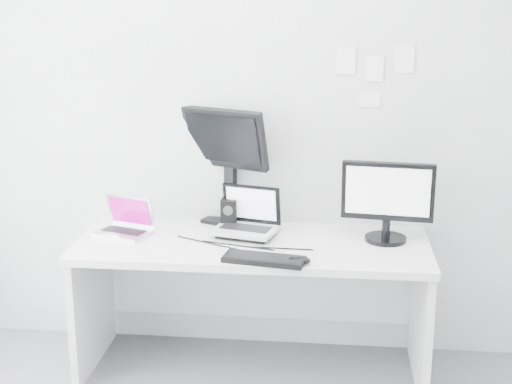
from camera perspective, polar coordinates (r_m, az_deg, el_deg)
back_wall at (r=3.95m, az=0.28°, el=6.32°), size 3.60×0.00×3.60m
desk at (r=3.90m, az=-0.26°, el=-8.95°), size 1.80×0.70×0.73m
macbook at (r=3.91m, az=-10.36°, el=-1.82°), size 0.33×0.29×0.21m
speaker at (r=3.94m, az=-2.09°, el=-1.74°), size 0.10×0.10×0.17m
dell_laptop at (r=3.80m, az=-0.89°, el=-1.60°), size 0.37×0.32×0.26m
rear_monitor at (r=3.99m, az=-2.23°, el=2.15°), size 0.51×0.36×0.66m
samsung_monitor at (r=3.78m, az=10.15°, el=-0.67°), size 0.49×0.27×0.43m
keyboard at (r=3.49m, az=0.62°, el=-5.24°), size 0.40×0.20×0.03m
mouse at (r=3.47m, az=3.32°, el=-5.30°), size 0.12×0.08×0.04m
wall_note_0 at (r=3.90m, az=6.98°, el=10.07°), size 0.10×0.00×0.14m
wall_note_1 at (r=3.90m, az=9.19°, el=9.42°), size 0.09×0.00×0.13m
wall_note_2 at (r=3.91m, az=11.45°, el=10.06°), size 0.10×0.00×0.14m
wall_note_3 at (r=3.92m, az=8.80°, el=7.10°), size 0.11×0.00×0.08m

